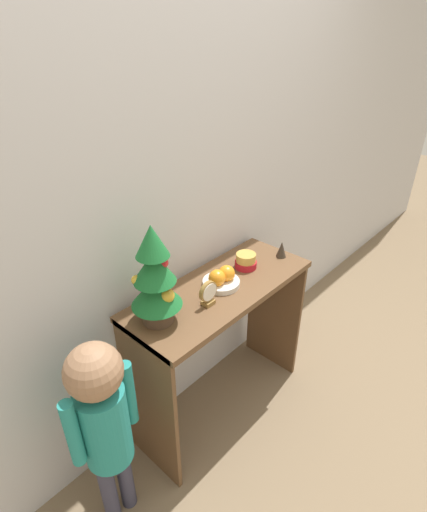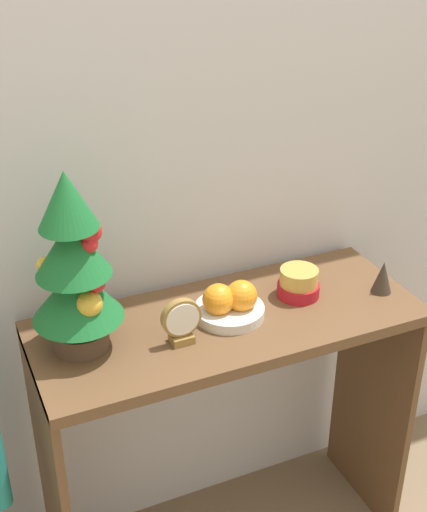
{
  "view_description": "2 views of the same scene",
  "coord_description": "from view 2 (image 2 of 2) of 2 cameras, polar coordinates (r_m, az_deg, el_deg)",
  "views": [
    {
      "loc": [
        -1.16,
        -0.81,
        1.85
      ],
      "look_at": [
        -0.03,
        0.22,
        0.96
      ],
      "focal_mm": 28.0,
      "sensor_mm": 36.0,
      "label": 1
    },
    {
      "loc": [
        -0.63,
        -1.13,
        1.77
      ],
      "look_at": [
        -0.05,
        0.17,
        0.99
      ],
      "focal_mm": 50.0,
      "sensor_mm": 36.0,
      "label": 2
    }
  ],
  "objects": [
    {
      "name": "fruit_bowl",
      "position": [
        1.74,
        1.3,
        -3.85
      ],
      "size": [
        0.17,
        0.17,
        0.09
      ],
      "color": "silver",
      "rests_on": "console_table"
    },
    {
      "name": "console_table",
      "position": [
        1.88,
        1.14,
        -10.24
      ],
      "size": [
        0.97,
        0.39,
        0.8
      ],
      "color": "brown",
      "rests_on": "ground_plane"
    },
    {
      "name": "figurine",
      "position": [
        1.89,
        13.38,
        -1.64
      ],
      "size": [
        0.05,
        0.05,
        0.09
      ],
      "color": "#382D23",
      "rests_on": "console_table"
    },
    {
      "name": "desk_clock",
      "position": [
        1.64,
        -2.59,
        -5.28
      ],
      "size": [
        0.1,
        0.04,
        0.12
      ],
      "color": "olive",
      "rests_on": "console_table"
    },
    {
      "name": "singing_bowl",
      "position": [
        1.84,
        6.82,
        -2.18
      ],
      "size": [
        0.11,
        0.11,
        0.08
      ],
      "color": "#AD1923",
      "rests_on": "console_table"
    },
    {
      "name": "mini_tree",
      "position": [
        1.58,
        -11.1,
        -0.85
      ],
      "size": [
        0.21,
        0.21,
        0.44
      ],
      "color": "#4C3828",
      "rests_on": "console_table"
    },
    {
      "name": "back_wall",
      "position": [
        1.77,
        -1.98,
        11.4
      ],
      "size": [
        7.0,
        0.05,
        2.5
      ],
      "primitive_type": "cube",
      "color": "silver",
      "rests_on": "ground_plane"
    }
  ]
}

